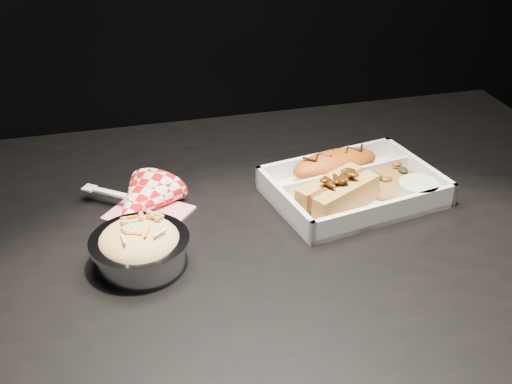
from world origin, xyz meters
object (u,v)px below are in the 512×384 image
food_tray (353,190)px  fried_pastry (335,164)px  foil_coleslaw_cup (140,246)px  dining_table (263,277)px  napkin_fork (141,202)px  hotdog (338,192)px

food_tray → fried_pastry: fried_pastry is taller
fried_pastry → foil_coleslaw_cup: bearing=-155.4°
dining_table → food_tray: size_ratio=4.32×
foil_coleslaw_cup → napkin_fork: size_ratio=0.78×
dining_table → food_tray: (0.16, 0.05, 0.10)m
dining_table → foil_coleslaw_cup: bearing=-165.6°
fried_pastry → hotdog: (-0.03, -0.09, 0.00)m
hotdog → foil_coleslaw_cup: same height
hotdog → foil_coleslaw_cup: bearing=163.0°
fried_pastry → dining_table: bearing=-145.0°
food_tray → fried_pastry: size_ratio=1.85×
hotdog → food_tray: bearing=12.5°
dining_table → fried_pastry: size_ratio=7.99×
hotdog → dining_table: bearing=158.4°
dining_table → hotdog: bearing=6.9°
fried_pastry → napkin_fork: napkin_fork is taller
fried_pastry → hotdog: 0.09m
fried_pastry → foil_coleslaw_cup: 0.36m
dining_table → foil_coleslaw_cup: size_ratio=9.25×
food_tray → foil_coleslaw_cup: 0.35m
dining_table → fried_pastry: (0.15, 0.10, 0.12)m
food_tray → napkin_fork: 0.32m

